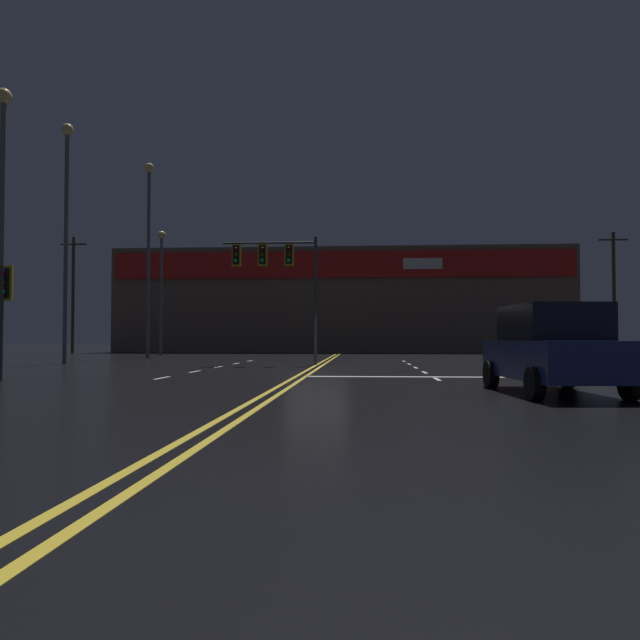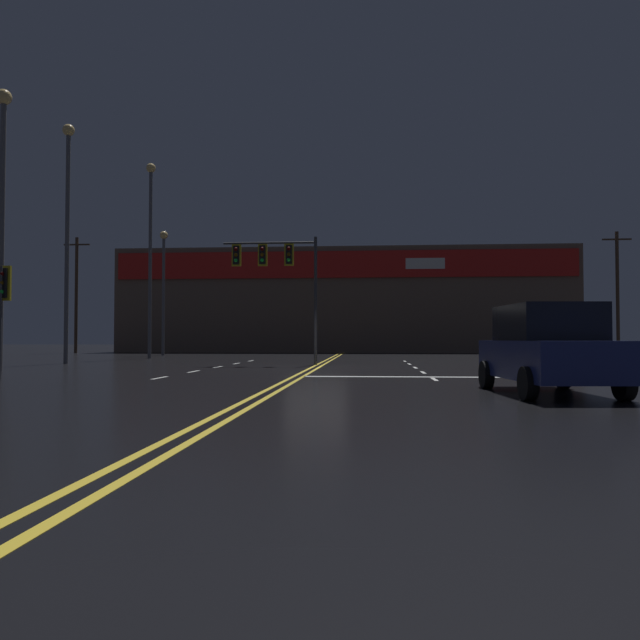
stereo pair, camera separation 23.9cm
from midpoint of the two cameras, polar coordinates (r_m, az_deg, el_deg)
ground_plane at (r=25.38m, az=-0.15°, el=-4.35°), size 200.00×200.00×0.00m
road_markings at (r=24.35m, az=1.19°, el=-4.45°), size 11.97×60.00×0.01m
traffic_signal_median at (r=28.10m, az=-3.83°, el=5.07°), size 4.25×0.36×5.72m
traffic_signal_corner_southwest at (r=19.66m, az=-26.76°, el=1.98°), size 0.42×0.36×3.23m
streetlight_near_right at (r=31.97m, az=-21.89°, el=8.99°), size 0.56×0.56×11.30m
streetlight_median_approach at (r=25.27m, az=-26.81°, el=10.39°), size 0.56×0.56×10.10m
streetlight_far_right at (r=38.85m, az=-15.08°, el=7.33°), size 0.56×0.56×11.69m
streetlight_far_median at (r=45.14m, az=-13.97°, el=4.01°), size 0.56×0.56×8.74m
parked_car at (r=14.04m, az=20.52°, el=-2.48°), size 2.29×4.42×1.88m
building_backdrop at (r=56.81m, az=2.38°, el=1.61°), size 39.05×10.23×8.92m
utility_pole_row at (r=49.96m, az=1.66°, el=2.63°), size 45.57×0.26×9.58m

